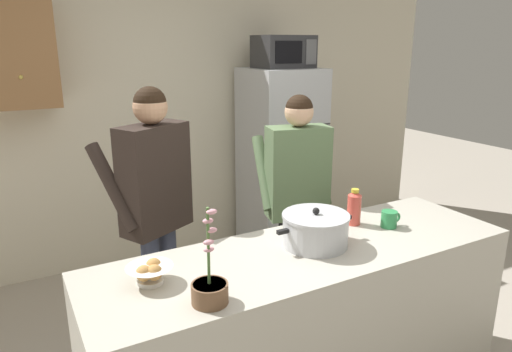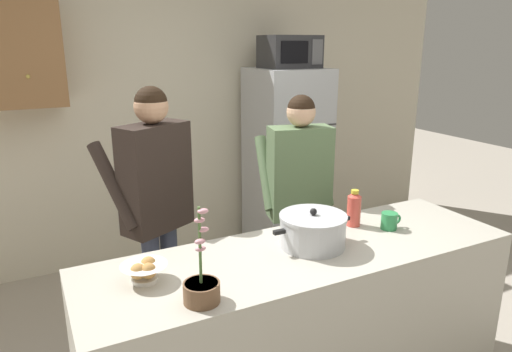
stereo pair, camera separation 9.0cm
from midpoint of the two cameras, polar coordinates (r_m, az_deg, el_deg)
name	(u,v)px [view 2 (the right image)]	position (r m, az deg, el deg)	size (l,w,h in m)	color
back_wall_unit	(139,107)	(4.19, -13.55, 8.29)	(6.00, 0.48, 2.60)	beige
kitchen_island	(303,329)	(2.61, 6.80, -18.24)	(2.26, 0.68, 0.92)	#BCB7A8
refrigerator	(286,161)	(4.38, 4.35, 1.86)	(0.64, 0.68, 1.71)	#B7BABF
microwave	(290,52)	(4.23, 4.80, 14.99)	(0.48, 0.37, 0.28)	#2D2D30
person_near_pot	(155,191)	(2.87, -11.39, -1.83)	(0.63, 0.58, 1.69)	#33384C
person_by_sink	(299,185)	(3.15, 6.09, -1.17)	(0.56, 0.49, 1.61)	black
cooking_pot	(313,230)	(2.41, 8.07, -6.64)	(0.46, 0.35, 0.20)	silver
coffee_mug	(390,221)	(2.73, 17.03, -5.30)	(0.13, 0.09, 0.10)	#2D8C4C
bread_bowl	(144,271)	(2.11, -12.35, -11.35)	(0.21, 0.21, 0.10)	white
bottle_near_edge	(354,208)	(2.71, 12.90, -3.90)	(0.08, 0.08, 0.21)	#D84C3F
potted_orchid	(202,287)	(1.92, -5.34, -13.48)	(0.15, 0.15, 0.41)	brown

